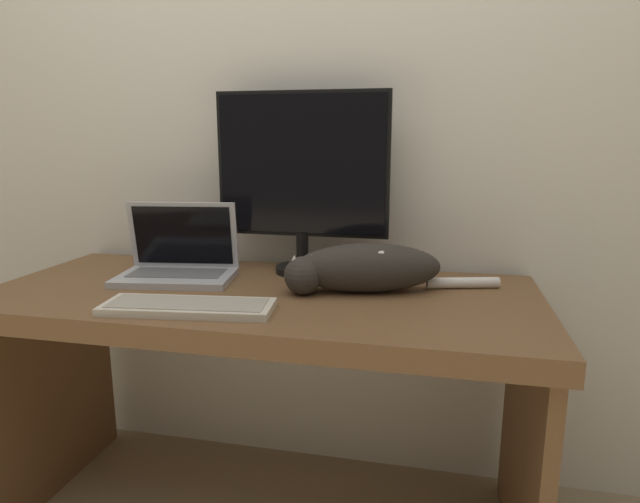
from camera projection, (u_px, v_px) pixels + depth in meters
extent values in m
cube|color=silver|center=(295.00, 103.00, 1.81)|extent=(6.40, 0.06, 2.60)
cube|color=brown|center=(261.00, 300.00, 1.55)|extent=(1.58, 0.69, 0.06)
cube|color=brown|center=(50.00, 393.00, 1.79)|extent=(0.04, 0.63, 0.69)
cube|color=brown|center=(524.00, 449.00, 1.47)|extent=(0.04, 0.63, 0.69)
cylinder|color=black|center=(302.00, 269.00, 1.75)|extent=(0.18, 0.18, 0.02)
cylinder|color=black|center=(302.00, 249.00, 1.73)|extent=(0.04, 0.04, 0.11)
cube|color=black|center=(302.00, 165.00, 1.68)|extent=(0.56, 0.02, 0.45)
cube|color=black|center=(301.00, 165.00, 1.67)|extent=(0.53, 0.01, 0.43)
cube|color=#B7B7BC|center=(176.00, 278.00, 1.64)|extent=(0.38, 0.26, 0.02)
cube|color=slate|center=(177.00, 273.00, 1.65)|extent=(0.30, 0.16, 0.00)
cube|color=#B7B7BC|center=(183.00, 235.00, 1.71)|extent=(0.35, 0.09, 0.21)
cube|color=black|center=(183.00, 235.00, 1.70)|extent=(0.31, 0.08, 0.19)
cube|color=beige|center=(188.00, 307.00, 1.36)|extent=(0.45, 0.20, 0.02)
cube|color=#ABA393|center=(188.00, 303.00, 1.35)|extent=(0.41, 0.16, 0.00)
ellipsoid|color=#332D28|center=(368.00, 268.00, 1.51)|extent=(0.44, 0.24, 0.14)
ellipsoid|color=white|center=(375.00, 254.00, 1.51)|extent=(0.21, 0.15, 0.06)
sphere|color=#332D28|center=(303.00, 276.00, 1.49)|extent=(0.11, 0.11, 0.11)
cone|color=white|center=(294.00, 260.00, 1.48)|extent=(0.03, 0.03, 0.03)
cone|color=white|center=(312.00, 260.00, 1.48)|extent=(0.03, 0.03, 0.03)
cylinder|color=white|center=(463.00, 283.00, 1.56)|extent=(0.21, 0.09, 0.03)
cube|color=red|center=(403.00, 272.00, 1.64)|extent=(0.05, 0.05, 0.05)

